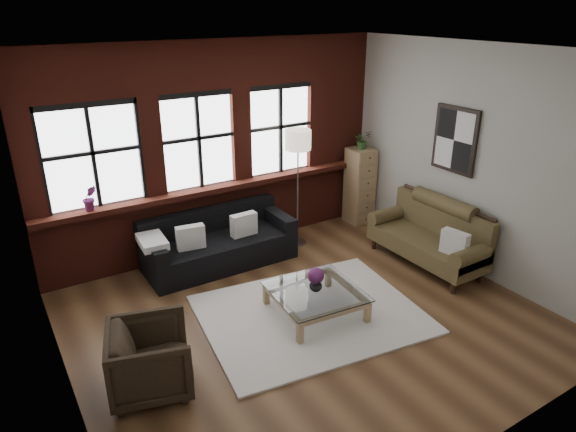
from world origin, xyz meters
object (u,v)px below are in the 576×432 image
vintage_settee (427,234)px  coffee_table (315,302)px  vase (316,285)px  dark_sofa (219,239)px  floor_lamp (298,185)px  armchair (151,359)px  drawer_chest (360,186)px

vintage_settee → coffee_table: size_ratio=1.78×
coffee_table → vase: size_ratio=6.33×
dark_sofa → floor_lamp: size_ratio=1.09×
coffee_table → floor_lamp: 2.25m
vintage_settee → armchair: size_ratio=2.33×
vase → armchair: bearing=-173.7°
armchair → floor_lamp: floor_lamp is taller
vase → floor_lamp: size_ratio=0.08×
coffee_table → vase: (-0.00, 0.00, 0.26)m
coffee_table → floor_lamp: (0.94, 1.86, 0.85)m
dark_sofa → drawer_chest: drawer_chest is taller
armchair → vase: 2.19m
dark_sofa → vintage_settee: (2.60, -1.66, 0.10)m
vintage_settee → drawer_chest: 1.84m
drawer_chest → dark_sofa: bearing=-176.6°
floor_lamp → dark_sofa: bearing=178.8°
dark_sofa → vase: 1.94m
vintage_settee → coffee_table: 2.20m
armchair → vase: (2.18, 0.24, 0.06)m
dark_sofa → vintage_settee: 3.08m
armchair → vintage_settee: bearing=-67.8°
vintage_settee → dark_sofa: bearing=147.5°
armchair → drawer_chest: 5.10m
dark_sofa → floor_lamp: floor_lamp is taller
dark_sofa → vase: size_ratio=13.30×
dark_sofa → armchair: dark_sofa is taller
coffee_table → vase: vase is taller
vintage_settee → drawer_chest: size_ratio=1.39×
dark_sofa → coffee_table: bearing=-77.0°
dark_sofa → vintage_settee: vintage_settee is taller
coffee_table → vase: 0.26m
armchair → drawer_chest: size_ratio=0.60×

